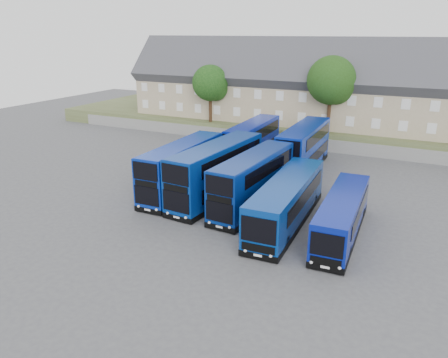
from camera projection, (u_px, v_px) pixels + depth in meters
ground at (220, 221)px, 33.49m from camera, size 120.00×120.00×0.00m
retaining_wall at (307, 143)px, 53.63m from camera, size 70.00×0.40×1.50m
earth_bank at (327, 126)px, 62.04m from camera, size 80.00×20.00×2.00m
terrace_row at (301, 88)px, 58.09m from camera, size 48.00×10.40×11.20m
dd_front_left at (182, 169)px, 38.80m from camera, size 2.73×11.25×4.46m
dd_front_mid at (217, 173)px, 37.44m from camera, size 3.59×12.07×4.74m
dd_front_right at (253, 182)px, 35.56m from camera, size 3.19×11.21×4.40m
dd_rear_left at (253, 143)px, 48.10m from camera, size 2.75×11.00×4.35m
dd_rear_right at (304, 149)px, 45.06m from camera, size 2.89×11.70×4.63m
coach_east_a at (287, 203)px, 32.60m from camera, size 3.13×12.72×3.45m
coach_east_b at (342, 217)px, 30.61m from camera, size 2.79×11.11×3.01m
tree_west at (211, 84)px, 58.31m from camera, size 4.80×4.80×7.65m
tree_mid at (333, 82)px, 51.73m from camera, size 5.76×5.76×9.18m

